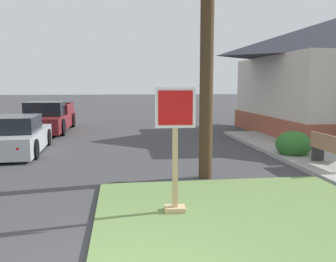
% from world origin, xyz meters
% --- Properties ---
extents(grass_corner_patch, '(5.11, 5.54, 0.08)m').
position_xyz_m(grass_corner_patch, '(2.08, 1.60, 0.04)').
color(grass_corner_patch, '#668447').
rests_on(grass_corner_patch, ground).
extents(stop_sign, '(0.68, 0.31, 2.16)m').
position_xyz_m(stop_sign, '(0.90, 2.40, 1.11)').
color(stop_sign, tan).
rests_on(stop_sign, grass_corner_patch).
extents(manhole_cover, '(0.70, 0.70, 0.02)m').
position_xyz_m(manhole_cover, '(-0.06, 4.38, 0.01)').
color(manhole_cover, black).
rests_on(manhole_cover, ground).
extents(parked_sedan_silver, '(1.97, 4.27, 1.25)m').
position_xyz_m(parked_sedan_silver, '(-3.53, 8.97, 0.54)').
color(parked_sedan_silver, '#ADB2B7').
rests_on(parked_sedan_silver, ground).
extents(pickup_truck_maroon, '(2.06, 5.52, 1.48)m').
position_xyz_m(pickup_truck_maroon, '(-3.49, 14.50, 0.62)').
color(pickup_truck_maroon, maroon).
rests_on(pickup_truck_maroon, ground).
extents(street_bench, '(0.42, 1.52, 0.85)m').
position_xyz_m(street_bench, '(5.49, 5.20, 0.59)').
color(street_bench, '#93704C').
rests_on(street_bench, sidewalk_strip).
extents(shrub_by_curb, '(1.10, 1.10, 0.84)m').
position_xyz_m(shrub_by_curb, '(5.34, 6.93, 0.42)').
color(shrub_by_curb, '#2E6B29').
rests_on(shrub_by_curb, ground).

